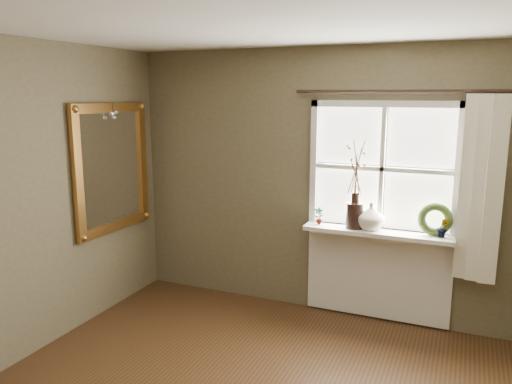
{
  "coord_description": "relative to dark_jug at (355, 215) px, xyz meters",
  "views": [
    {
      "loc": [
        1.27,
        -2.4,
        2.16
      ],
      "look_at": [
        -0.42,
        1.55,
        1.31
      ],
      "focal_mm": 35.0,
      "sensor_mm": 36.0,
      "label": 1
    }
  ],
  "objects": [
    {
      "name": "potted_plant_right",
      "position": [
        0.78,
        0.0,
        -0.03
      ],
      "size": [
        0.1,
        0.08,
        0.18
      ],
      "primitive_type": "imported",
      "rotation": [
        0.0,
        0.0,
        -0.04
      ],
      "color": "#31431D",
      "rests_on": "window_sill"
    },
    {
      "name": "cream_vase",
      "position": [
        0.15,
        0.0,
        0.01
      ],
      "size": [
        0.32,
        0.32,
        0.26
      ],
      "primitive_type": "imported",
      "rotation": [
        0.0,
        0.0,
        0.4
      ],
      "color": "beige",
      "rests_on": "window_sill"
    },
    {
      "name": "wreath",
      "position": [
        0.71,
        0.04,
        -0.01
      ],
      "size": [
        0.31,
        0.15,
        0.31
      ],
      "primitive_type": "torus",
      "rotation": [
        1.36,
        0.0,
        0.07
      ],
      "color": "#31431D",
      "rests_on": "window_sill"
    },
    {
      "name": "gilt_mirror",
      "position": [
        -2.3,
        -0.6,
        0.4
      ],
      "size": [
        0.1,
        1.07,
        1.27
      ],
      "color": "white",
      "rests_on": "wall_left"
    },
    {
      "name": "curtain_rod",
      "position": [
        0.32,
        0.05,
        1.14
      ],
      "size": [
        1.84,
        0.03,
        0.03
      ],
      "primitive_type": "cylinder",
      "rotation": [
        0.0,
        1.57,
        0.0
      ],
      "color": "black",
      "rests_on": "wall_back"
    },
    {
      "name": "window_frame",
      "position": [
        0.22,
        0.11,
        0.44
      ],
      "size": [
        1.36,
        0.06,
        1.24
      ],
      "color": "silver",
      "rests_on": "wall_back"
    },
    {
      "name": "window_apron",
      "position": [
        0.22,
        0.11,
        -0.58
      ],
      "size": [
        1.36,
        0.04,
        0.88
      ],
      "primitive_type": "cube",
      "color": "silver",
      "rests_on": "ground"
    },
    {
      "name": "curtain",
      "position": [
        1.06,
        0.01,
        0.32
      ],
      "size": [
        0.36,
        0.12,
        1.59
      ],
      "primitive_type": "cube",
      "color": "beige",
      "rests_on": "wall_back"
    },
    {
      "name": "wall_back",
      "position": [
        -0.33,
        0.18,
        0.26
      ],
      "size": [
        4.0,
        0.1,
        2.6
      ],
      "primitive_type": "cube",
      "color": "brown",
      "rests_on": "ground"
    },
    {
      "name": "window_sill",
      "position": [
        0.22,
        0.0,
        -0.14
      ],
      "size": [
        1.36,
        0.26,
        0.04
      ],
      "primitive_type": "cube",
      "color": "silver",
      "rests_on": "wall_back"
    },
    {
      "name": "ceiling",
      "position": [
        -0.33,
        -2.12,
        1.56
      ],
      "size": [
        4.5,
        4.5,
        0.0
      ],
      "primitive_type": "plane",
      "color": "silver",
      "rests_on": "ground"
    },
    {
      "name": "dark_jug",
      "position": [
        0.0,
        0.0,
        0.0
      ],
      "size": [
        0.17,
        0.17,
        0.24
      ],
      "primitive_type": "cylinder",
      "rotation": [
        0.0,
        0.0,
        0.01
      ],
      "color": "black",
      "rests_on": "window_sill"
    },
    {
      "name": "potted_plant_left",
      "position": [
        -0.34,
        0.0,
        -0.04
      ],
      "size": [
        0.1,
        0.08,
        0.17
      ],
      "primitive_type": "imported",
      "rotation": [
        0.0,
        0.0,
        0.25
      ],
      "color": "#31431D",
      "rests_on": "window_sill"
    }
  ]
}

